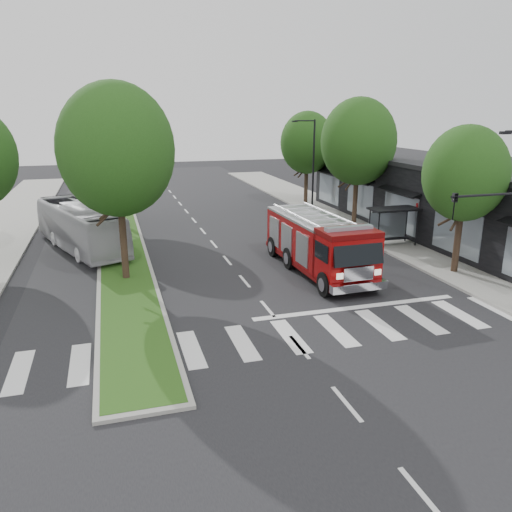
% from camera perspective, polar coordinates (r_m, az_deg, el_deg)
% --- Properties ---
extents(ground, '(140.00, 140.00, 0.00)m').
position_cam_1_polar(ground, '(22.87, 1.33, -6.07)').
color(ground, black).
rests_on(ground, ground).
extents(sidewalk_right, '(5.00, 80.00, 0.15)m').
position_cam_1_polar(sidewalk_right, '(36.65, 15.34, 2.08)').
color(sidewalk_right, gray).
rests_on(sidewalk_right, ground).
extents(median, '(3.00, 50.00, 0.15)m').
position_cam_1_polar(median, '(39.09, -15.33, 2.95)').
color(median, gray).
rests_on(median, ground).
extents(storefront_row, '(8.00, 30.00, 5.00)m').
position_cam_1_polar(storefront_row, '(38.71, 21.33, 5.95)').
color(storefront_row, black).
rests_on(storefront_row, ground).
extents(bus_shelter, '(3.20, 1.60, 2.61)m').
position_cam_1_polar(bus_shelter, '(34.02, 15.32, 4.41)').
color(bus_shelter, black).
rests_on(bus_shelter, ground).
extents(tree_right_near, '(4.40, 4.40, 8.05)m').
position_cam_1_polar(tree_right_near, '(28.70, 22.79, 8.65)').
color(tree_right_near, black).
rests_on(tree_right_near, ground).
extents(tree_right_mid, '(5.60, 5.60, 9.72)m').
position_cam_1_polar(tree_right_mid, '(38.65, 11.62, 12.68)').
color(tree_right_mid, black).
rests_on(tree_right_mid, ground).
extents(tree_right_far, '(5.00, 5.00, 8.73)m').
position_cam_1_polar(tree_right_far, '(47.75, 5.87, 12.75)').
color(tree_right_far, black).
rests_on(tree_right_far, ground).
extents(tree_median_near, '(5.80, 5.80, 10.16)m').
position_cam_1_polar(tree_median_near, '(26.20, -15.65, 11.58)').
color(tree_median_near, black).
rests_on(tree_median_near, ground).
extents(tree_median_far, '(5.60, 5.60, 9.72)m').
position_cam_1_polar(tree_median_far, '(40.20, -16.11, 12.51)').
color(tree_median_far, black).
rests_on(tree_median_far, ground).
extents(streetlight_right_far, '(2.11, 0.20, 8.00)m').
position_cam_1_polar(streetlight_right_far, '(43.73, 6.40, 10.64)').
color(streetlight_right_far, black).
rests_on(streetlight_right_far, ground).
extents(fire_engine, '(3.19, 9.70, 3.34)m').
position_cam_1_polar(fire_engine, '(27.84, 7.10, 1.39)').
color(fire_engine, '#4F0404').
rests_on(fire_engine, ground).
extents(city_bus, '(6.18, 11.01, 3.01)m').
position_cam_1_polar(city_bus, '(34.14, -19.46, 3.18)').
color(city_bus, silver).
rests_on(city_bus, ground).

